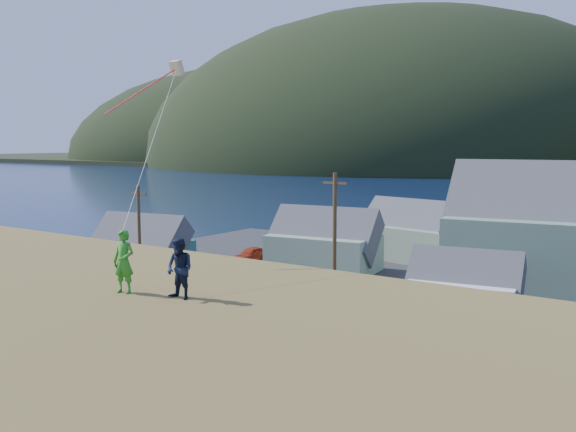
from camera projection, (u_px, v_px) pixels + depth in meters
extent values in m
plane|color=#0A1638|center=(371.00, 351.00, 35.42)|extent=(900.00, 900.00, 0.00)
cube|color=#4C3D19|center=(353.00, 360.00, 33.78)|extent=(110.00, 8.00, 0.10)
cube|color=#28282B|center=(474.00, 291.00, 49.26)|extent=(72.00, 36.00, 0.12)
cube|color=gray|center=(490.00, 241.00, 71.36)|extent=(26.00, 14.00, 0.90)
ellipsoid|color=black|center=(262.00, 157.00, 388.30)|extent=(240.00, 216.00, 108.00)
ellipsoid|color=black|center=(399.00, 161.00, 315.19)|extent=(260.00, 234.00, 143.00)
cube|color=#296159|center=(139.00, 259.00, 54.56)|extent=(8.58, 6.98, 2.90)
cube|color=#47474C|center=(139.00, 233.00, 54.30)|extent=(9.05, 6.89, 5.63)
cube|color=gray|center=(324.00, 253.00, 56.55)|extent=(9.75, 7.16, 3.21)
cube|color=#47474C|center=(324.00, 226.00, 56.27)|extent=(10.22, 7.02, 5.82)
cube|color=silver|center=(464.00, 300.00, 40.93)|extent=(7.20, 5.64, 2.62)
cube|color=#47474C|center=(465.00, 270.00, 40.71)|extent=(7.69, 5.70, 4.66)
cube|color=gray|center=(413.00, 242.00, 62.23)|extent=(11.16, 8.01, 3.24)
cube|color=#47474C|center=(413.00, 216.00, 61.93)|extent=(11.63, 8.05, 6.01)
cylinder|color=#47331E|center=(139.00, 240.00, 47.56)|extent=(0.24, 0.24, 8.15)
cylinder|color=#47331E|center=(334.00, 253.00, 37.93)|extent=(0.24, 0.24, 9.55)
imported|color=maroon|center=(363.00, 250.00, 63.30)|extent=(2.84, 5.35, 1.43)
imported|color=black|center=(473.00, 262.00, 57.03)|extent=(2.13, 4.34, 1.43)
imported|color=#B53516|center=(251.00, 254.00, 61.06)|extent=(1.67, 4.02, 1.36)
imported|color=navy|center=(499.00, 281.00, 48.93)|extent=(2.19, 4.75, 1.58)
imported|color=white|center=(353.00, 263.00, 56.31)|extent=(2.90, 5.37, 1.43)
imported|color=#98989C|center=(322.00, 261.00, 57.39)|extent=(1.99, 4.70, 1.51)
imported|color=#32587E|center=(545.00, 269.00, 53.79)|extent=(1.56, 4.20, 1.37)
imported|color=slate|center=(331.00, 248.00, 64.45)|extent=(1.96, 4.37, 1.39)
imported|color=#2F9127|center=(124.00, 262.00, 18.18)|extent=(0.74, 0.57, 1.81)
imported|color=#131C34|center=(180.00, 269.00, 17.49)|extent=(0.82, 0.64, 1.68)
cube|color=beige|center=(177.00, 68.00, 24.27)|extent=(0.45, 0.43, 0.60)
cylinder|color=#F5404A|center=(142.00, 91.00, 23.70)|extent=(0.06, 0.06, 3.31)
cylinder|color=white|center=(154.00, 137.00, 21.17)|extent=(0.02, 0.02, 8.64)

